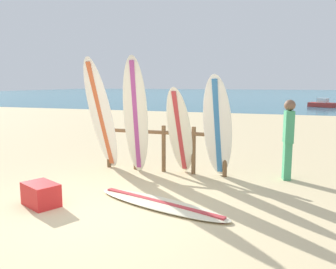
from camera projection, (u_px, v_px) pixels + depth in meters
ground_plane at (93, 215)px, 5.10m from camera, size 120.00×120.00×0.00m
ocean_water at (267, 94)px, 59.57m from camera, size 120.00×80.00×0.01m
surfboard_rack at (164, 144)px, 7.52m from camera, size 2.77×0.09×1.01m
surfboard_leaning_far_left at (101, 116)px, 7.40m from camera, size 0.53×1.04×2.45m
surfboard_leaning_left at (136, 117)px, 7.15m from camera, size 0.64×0.81×2.47m
surfboard_leaning_center_left at (180, 132)px, 7.10m from camera, size 0.52×0.91×1.86m
surfboard_leaning_center at (218, 128)px, 6.80m from camera, size 0.58×0.89×2.10m
surfboard_lying_on_sand at (160, 204)px, 5.48m from camera, size 2.51×1.27×0.08m
beachgoer_standing at (288, 136)px, 6.85m from camera, size 0.22×0.28×1.60m
small_boat_offshore at (323, 104)px, 27.59m from camera, size 2.24×1.83×0.71m
cooler_box at (41, 194)px, 5.48m from camera, size 0.71×0.62×0.36m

